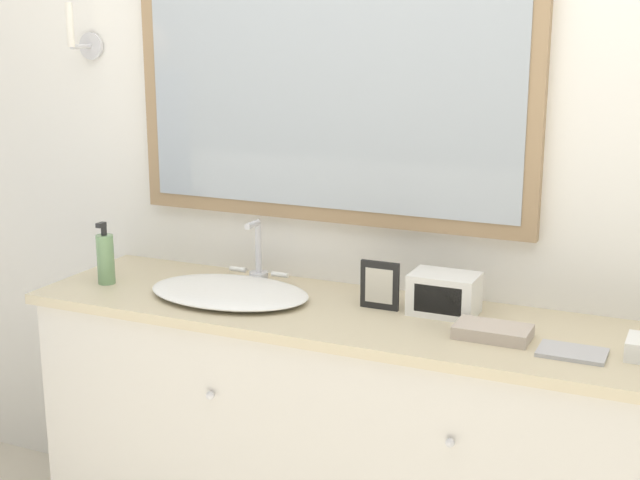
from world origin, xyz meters
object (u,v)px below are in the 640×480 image
soap_bottle (105,258)px  appliance_box (444,294)px  sink_basin (230,290)px  picture_frame (380,285)px

soap_bottle → appliance_box: 1.06m
sink_basin → soap_bottle: sink_basin is taller
picture_frame → soap_bottle: bearing=-172.4°
sink_basin → appliance_box: (0.63, 0.11, 0.04)m
sink_basin → picture_frame: (0.45, 0.08, 0.05)m
soap_bottle → picture_frame: 0.88m
soap_bottle → picture_frame: bearing=7.6°
appliance_box → sink_basin: bearing=-169.9°
sink_basin → picture_frame: size_ratio=3.58×
soap_bottle → picture_frame: (0.87, 0.12, -0.01)m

